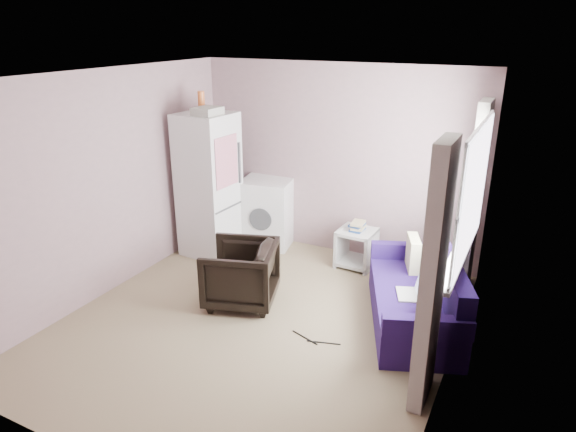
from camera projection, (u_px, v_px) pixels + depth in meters
name	position (u px, v px, depth m)	size (l,w,h in m)	color
room	(257.00, 210.00, 4.92)	(3.84, 4.24, 2.54)	#857457
armchair	(240.00, 271.00, 5.64)	(0.74, 0.70, 0.77)	black
fridge	(209.00, 184.00, 6.71)	(0.70, 0.68, 2.15)	silver
washing_machine	(268.00, 210.00, 7.16)	(0.78, 0.78, 0.94)	silver
side_table	(357.00, 245.00, 6.53)	(0.46, 0.46, 0.61)	#A9A9A5
sofa	(419.00, 299.00, 5.26)	(1.36, 1.90, 0.77)	#261357
window_dressing	(458.00, 231.00, 4.81)	(0.17, 2.62, 2.18)	white
floor_cables	(314.00, 340.00, 5.05)	(0.52, 0.12, 0.01)	black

